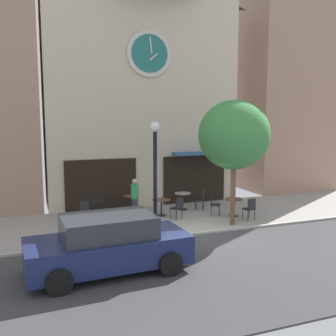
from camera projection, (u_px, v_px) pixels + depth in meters
ground_plane at (206, 240)px, 13.08m from camera, size 24.15×11.09×0.13m
clock_building at (141, 75)px, 18.57m from camera, size 9.21×4.05×12.01m
neighbor_building_right at (284, 81)px, 22.25m from camera, size 5.12×4.02×12.63m
street_lamp at (155, 176)px, 13.84m from camera, size 0.36×0.36×4.00m
street_tree at (234, 135)px, 14.41m from camera, size 2.78×2.50×4.82m
cafe_table_center at (94, 205)px, 15.82m from camera, size 0.78×0.78×0.74m
cafe_table_center_right at (131, 201)px, 16.72m from camera, size 0.68×0.68×0.74m
cafe_table_near_door at (161, 204)px, 16.10m from camera, size 0.79×0.79×0.72m
cafe_table_near_curb at (183, 198)px, 17.20m from camera, size 0.73×0.73×0.77m
cafe_table_rightmost at (234, 204)px, 16.04m from camera, size 0.73×0.73×0.76m
cafe_chair_curbside at (250, 207)px, 15.42m from camera, size 0.45×0.45×0.90m
cafe_chair_by_entrance at (213, 203)px, 16.23m from camera, size 0.54×0.54×0.90m
cafe_chair_corner at (86, 210)px, 15.04m from camera, size 0.56×0.56×0.90m
cafe_chair_mid_row at (201, 198)px, 17.23m from camera, size 0.55×0.55×0.90m
cafe_chair_facing_wall at (178, 207)px, 15.55m from camera, size 0.53×0.53×0.90m
pedestrian_green at (135, 198)px, 15.60m from camera, size 0.35×0.35×1.67m
parked_car_navy at (108, 244)px, 10.20m from camera, size 4.39×2.20×1.55m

